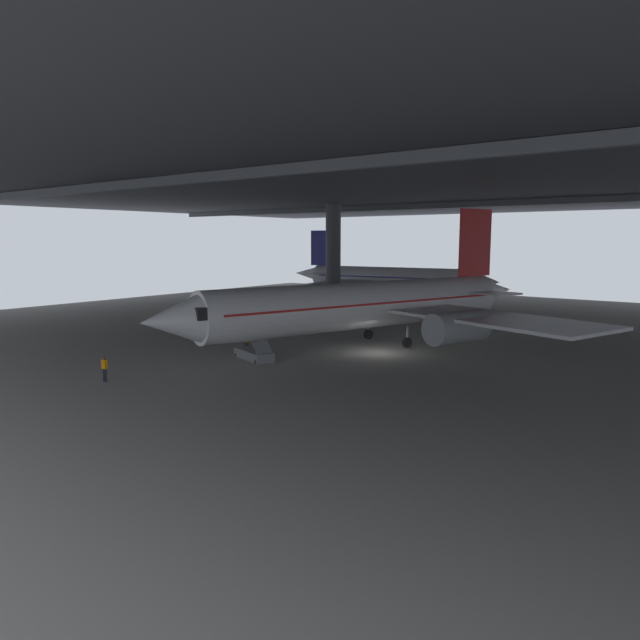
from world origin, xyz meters
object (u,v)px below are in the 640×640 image
object	(u,v)px
crew_worker_near_nose	(105,367)
airplane_distant	(386,278)
boarding_stairs	(253,349)
airplane_main	(368,305)
crew_worker_by_stairs	(247,341)

from	to	relation	value
crew_worker_near_nose	airplane_distant	bearing A→B (deg)	101.69
boarding_stairs	airplane_distant	world-z (taller)	airplane_distant
airplane_main	crew_worker_near_nose	distance (m)	22.22
boarding_stairs	crew_worker_near_nose	xyz separation A→B (m)	(-2.76, -10.99, 0.23)
boarding_stairs	airplane_distant	distance (m)	46.72
boarding_stairs	crew_worker_near_nose	size ratio (longest dim) A/B	2.83
boarding_stairs	crew_worker_by_stairs	size ratio (longest dim) A/B	2.92
crew_worker_by_stairs	airplane_distant	world-z (taller)	airplane_distant
crew_worker_by_stairs	airplane_distant	distance (m)	44.48
airplane_main	crew_worker_by_stairs	world-z (taller)	airplane_main
airplane_main	boarding_stairs	xyz separation A→B (m)	(-4.05, -10.00, -2.82)
crew_worker_by_stairs	airplane_main	bearing A→B (deg)	52.89
airplane_main	airplane_distant	world-z (taller)	airplane_main
crew_worker_near_nose	crew_worker_by_stairs	distance (m)	12.65
crew_worker_near_nose	airplane_distant	size ratio (longest dim) A/B	0.05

